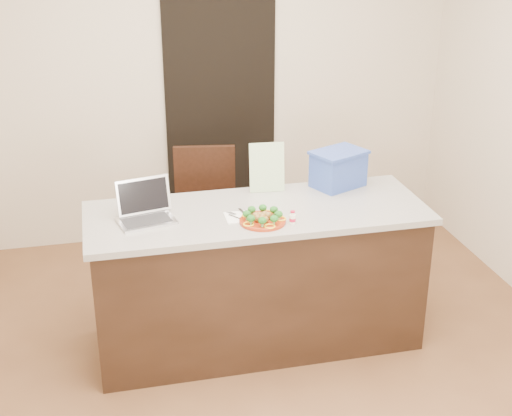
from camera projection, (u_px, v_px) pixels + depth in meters
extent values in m
plane|color=brown|center=(266.00, 361.00, 4.43)|extent=(4.00, 4.00, 0.00)
plane|color=beige|center=(207.00, 76.00, 5.69)|extent=(4.00, 0.00, 4.00)
plane|color=beige|center=(431.00, 370.00, 2.11)|extent=(4.00, 0.00, 4.00)
cube|color=black|center=(221.00, 119.00, 5.83)|extent=(0.90, 0.02, 2.00)
cube|color=black|center=(257.00, 280.00, 4.48)|extent=(2.00, 0.70, 0.88)
cube|color=beige|center=(257.00, 213.00, 4.30)|extent=(2.06, 0.76, 0.04)
cylinder|color=#96290D|center=(263.00, 221.00, 4.12)|extent=(0.27, 0.27, 0.02)
torus|color=#96290D|center=(263.00, 220.00, 4.12)|extent=(0.27, 0.27, 0.01)
sphere|color=olive|center=(263.00, 217.00, 4.11)|extent=(0.04, 0.04, 0.04)
sphere|color=olive|center=(268.00, 216.00, 4.13)|extent=(0.04, 0.04, 0.04)
sphere|color=olive|center=(264.00, 214.00, 4.14)|extent=(0.04, 0.04, 0.04)
sphere|color=olive|center=(260.00, 215.00, 4.14)|extent=(0.04, 0.04, 0.04)
sphere|color=olive|center=(257.00, 216.00, 4.12)|extent=(0.04, 0.04, 0.04)
sphere|color=olive|center=(257.00, 218.00, 4.10)|extent=(0.04, 0.04, 0.04)
sphere|color=olive|center=(261.00, 219.00, 4.08)|extent=(0.04, 0.04, 0.04)
sphere|color=olive|center=(266.00, 219.00, 4.08)|extent=(0.04, 0.04, 0.04)
ellipsoid|color=#164F15|center=(247.00, 214.00, 4.11)|extent=(0.05, 0.05, 0.04)
ellipsoid|color=#164F15|center=(251.00, 218.00, 4.05)|extent=(0.05, 0.05, 0.04)
ellipsoid|color=#164F15|center=(262.00, 221.00, 4.02)|extent=(0.05, 0.05, 0.04)
ellipsoid|color=#164F15|center=(274.00, 219.00, 4.04)|extent=(0.05, 0.05, 0.04)
ellipsoid|color=#164F15|center=(279.00, 214.00, 4.10)|extent=(0.05, 0.05, 0.04)
ellipsoid|color=#164F15|center=(274.00, 210.00, 4.16)|extent=(0.05, 0.05, 0.04)
ellipsoid|color=#164F15|center=(263.00, 208.00, 4.19)|extent=(0.05, 0.05, 0.04)
ellipsoid|color=#164F15|center=(252.00, 209.00, 4.17)|extent=(0.05, 0.05, 0.04)
torus|color=yellow|center=(247.00, 215.00, 4.17)|extent=(0.07, 0.07, 0.01)
torus|color=yellow|center=(249.00, 224.00, 4.05)|extent=(0.07, 0.07, 0.01)
torus|color=yellow|center=(270.00, 226.00, 4.03)|extent=(0.07, 0.07, 0.01)
torus|color=yellow|center=(281.00, 219.00, 4.12)|extent=(0.07, 0.07, 0.01)
torus|color=yellow|center=(267.00, 212.00, 4.21)|extent=(0.07, 0.07, 0.01)
cube|color=white|center=(240.00, 217.00, 4.19)|extent=(0.17, 0.17, 0.01)
cube|color=silver|center=(237.00, 218.00, 4.16)|extent=(0.09, 0.11, 0.00)
cube|color=silver|center=(234.00, 213.00, 4.23)|extent=(0.06, 0.06, 0.00)
cube|color=white|center=(246.00, 219.00, 4.15)|extent=(0.03, 0.10, 0.01)
cube|color=silver|center=(243.00, 212.00, 4.24)|extent=(0.04, 0.12, 0.00)
cylinder|color=white|center=(293.00, 219.00, 4.10)|extent=(0.04, 0.04, 0.06)
cylinder|color=white|center=(293.00, 214.00, 4.09)|extent=(0.02, 0.02, 0.01)
cylinder|color=red|center=(293.00, 212.00, 4.08)|extent=(0.03, 0.03, 0.01)
cylinder|color=red|center=(293.00, 220.00, 4.10)|extent=(0.04, 0.04, 0.02)
cube|color=silver|center=(146.00, 221.00, 4.13)|extent=(0.36, 0.29, 0.01)
cube|color=silver|center=(143.00, 195.00, 4.19)|extent=(0.32, 0.12, 0.21)
cube|color=black|center=(144.00, 196.00, 4.18)|extent=(0.29, 0.10, 0.18)
cube|color=#252528|center=(146.00, 220.00, 4.12)|extent=(0.30, 0.21, 0.00)
cube|color=white|center=(267.00, 167.00, 4.52)|extent=(0.23, 0.07, 0.32)
cube|color=#2C47A1|center=(338.00, 170.00, 4.61)|extent=(0.38, 0.33, 0.22)
cube|color=#2C47A1|center=(339.00, 152.00, 4.57)|extent=(0.40, 0.36, 0.02)
cube|color=black|center=(210.00, 224.00, 5.17)|extent=(0.51, 0.51, 0.04)
cube|color=black|center=(205.00, 179.00, 5.24)|extent=(0.45, 0.11, 0.51)
cylinder|color=black|center=(189.00, 268.00, 5.05)|extent=(0.04, 0.04, 0.48)
cylinder|color=black|center=(242.00, 263.00, 5.13)|extent=(0.04, 0.04, 0.48)
cylinder|color=black|center=(182.00, 245.00, 5.39)|extent=(0.04, 0.04, 0.48)
cylinder|color=black|center=(232.00, 240.00, 5.47)|extent=(0.04, 0.04, 0.48)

